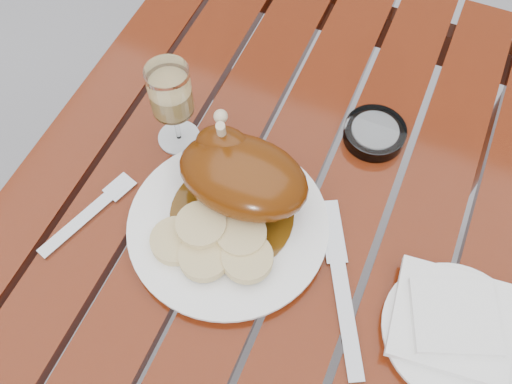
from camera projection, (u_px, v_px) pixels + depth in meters
ground at (261, 347)px, 1.52m from camera, size 60.00×60.00×0.00m
table at (262, 299)px, 1.20m from camera, size 0.80×1.20×0.75m
dinner_plate at (228, 226)px, 0.86m from camera, size 0.34×0.34×0.02m
roast_duck at (240, 174)px, 0.83m from camera, size 0.20×0.20×0.14m
bread_dumplings at (214, 243)px, 0.81m from camera, size 0.18×0.12×0.03m
wine_glass at (173, 107)px, 0.88m from camera, size 0.07×0.07×0.16m
side_plate at (454, 332)px, 0.78m from camera, size 0.25×0.25×0.02m
napkin at (452, 320)px, 0.77m from camera, size 0.17×0.16×0.01m
ashtray at (374, 133)px, 0.94m from camera, size 0.12×0.12×0.03m
fork at (84, 218)px, 0.87m from camera, size 0.07×0.16×0.01m
knife at (343, 298)px, 0.81m from camera, size 0.13×0.22×0.01m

